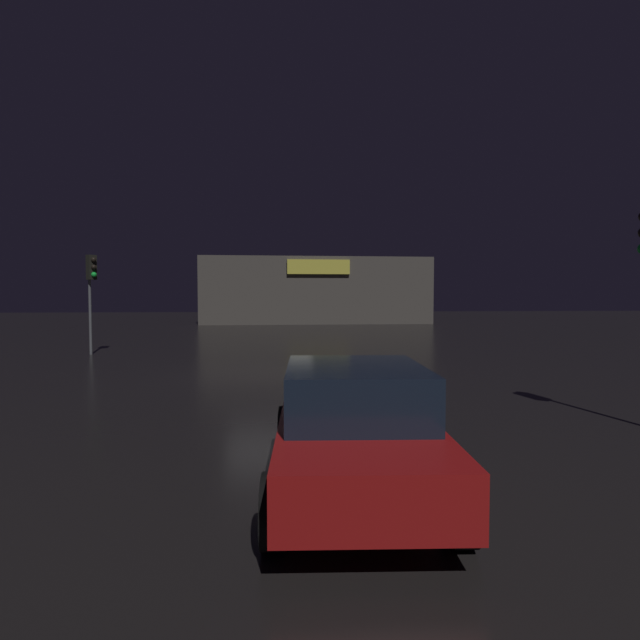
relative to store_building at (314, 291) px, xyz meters
name	(u,v)px	position (x,y,z in m)	size (l,w,h in m)	color
ground_plane	(269,375)	(-3.91, -30.44, -2.79)	(120.00, 120.00, 0.00)	black
store_building	(314,291)	(0.00, 0.00, 0.00)	(19.27, 9.55, 5.58)	#4C4742
traffic_signal_opposite	(91,279)	(-10.88, -24.67, 0.21)	(0.43, 0.41, 3.93)	#595B60
car_near	(354,425)	(-2.87, -39.41, -2.01)	(2.19, 4.33, 1.52)	#A51414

